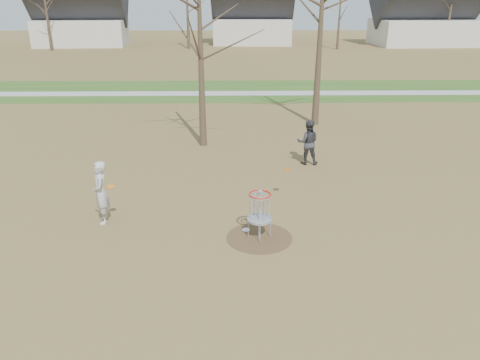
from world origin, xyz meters
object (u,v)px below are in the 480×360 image
Objects in this scene: disc_grounded at (246,230)px; disc_golf_basket at (260,207)px; player_standing at (101,193)px; player_throwing at (308,142)px.

disc_grounded is 1.05m from disc_golf_basket.
player_standing reaches higher than player_throwing.
player_standing is at bearing 166.99° from disc_golf_basket.
player_throwing reaches higher than disc_grounded.
disc_grounded is at bearing 70.79° from player_throwing.
player_standing is at bearing 42.07° from player_throwing.
disc_golf_basket is (-2.19, -5.98, 0.05)m from player_throwing.
disc_golf_basket is at bearing 75.31° from player_throwing.
disc_grounded is (-2.54, -5.55, -0.85)m from player_throwing.
player_standing is 1.37× the size of disc_golf_basket.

